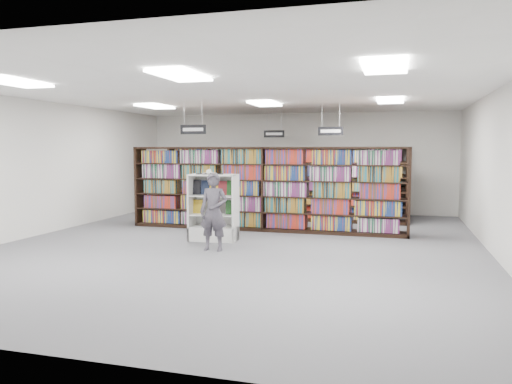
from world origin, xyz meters
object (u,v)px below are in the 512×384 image
(endcap_display, at_px, (214,218))
(open_book, at_px, (209,173))
(shopper, at_px, (214,212))
(bookshelf_row_near, at_px, (265,189))

(endcap_display, bearing_deg, open_book, 159.76)
(endcap_display, bearing_deg, shopper, -72.93)
(bookshelf_row_near, relative_size, open_book, 10.39)
(bookshelf_row_near, relative_size, shopper, 4.44)
(open_book, height_order, shopper, open_book)
(bookshelf_row_near, bearing_deg, endcap_display, -114.40)
(bookshelf_row_near, distance_m, endcap_display, 1.89)
(shopper, bearing_deg, bookshelf_row_near, 80.77)
(bookshelf_row_near, relative_size, endcap_display, 4.71)
(open_book, bearing_deg, shopper, -82.28)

